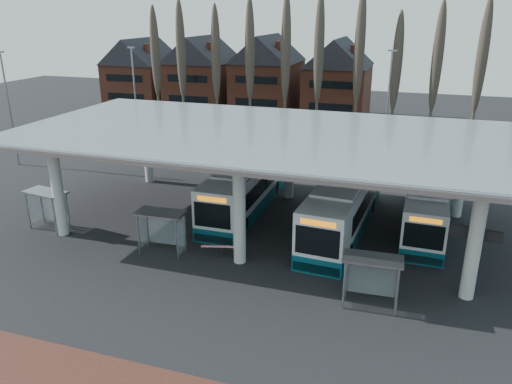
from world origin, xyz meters
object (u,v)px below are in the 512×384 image
(shelter_2, at_px, (372,270))
(bus_2, at_px, (344,205))
(shelter_0, at_px, (48,201))
(shelter_1, at_px, (162,222))
(bus_3, at_px, (426,204))
(bus_1, at_px, (246,187))

(shelter_2, bearing_deg, bus_2, 104.66)
(shelter_0, relative_size, shelter_2, 1.04)
(bus_2, height_order, shelter_2, bus_2)
(shelter_1, relative_size, shelter_2, 1.01)
(bus_3, distance_m, shelter_1, 17.03)
(bus_2, height_order, shelter_1, bus_2)
(shelter_0, bearing_deg, bus_2, 26.20)
(bus_2, distance_m, shelter_1, 11.57)
(shelter_1, bearing_deg, bus_3, 28.50)
(shelter_2, bearing_deg, bus_1, 131.86)
(bus_3, bearing_deg, shelter_2, -101.53)
(bus_1, relative_size, shelter_2, 4.39)
(bus_2, bearing_deg, shelter_1, -141.74)
(bus_3, bearing_deg, shelter_1, -147.69)
(bus_2, distance_m, bus_3, 5.52)
(bus_1, xyz_separation_m, shelter_1, (-2.33, -8.10, 0.26))
(bus_2, xyz_separation_m, bus_3, (5.04, 2.25, -0.18))
(shelter_0, bearing_deg, bus_1, 42.18)
(bus_1, height_order, shelter_1, bus_1)
(bus_1, relative_size, shelter_0, 4.23)
(bus_2, distance_m, shelter_2, 8.87)
(bus_1, relative_size, bus_3, 1.08)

